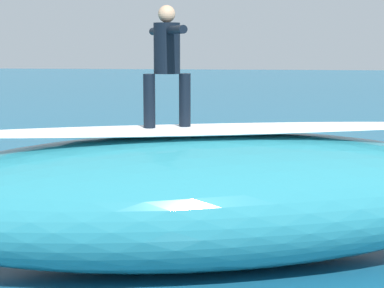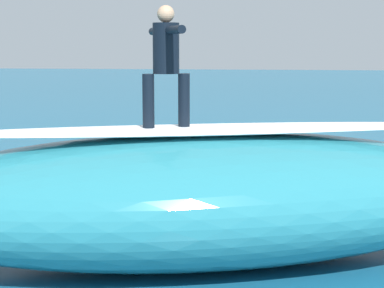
{
  "view_description": "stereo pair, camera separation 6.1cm",
  "coord_description": "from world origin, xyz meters",
  "px_view_note": "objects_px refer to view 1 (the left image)",
  "views": [
    {
      "loc": [
        -0.59,
        10.52,
        2.69
      ],
      "look_at": [
        0.58,
        0.99,
        1.25
      ],
      "focal_mm": 62.57,
      "sensor_mm": 36.0,
      "label": 1
    },
    {
      "loc": [
        -0.65,
        10.51,
        2.69
      ],
      "look_at": [
        0.58,
        0.99,
        1.25
      ],
      "focal_mm": 62.57,
      "sensor_mm": 36.0,
      "label": 2
    }
  ],
  "objects_px": {
    "surfer_riding": "(167,58)",
    "surfboard_paddling": "(209,199)",
    "surfer_paddling": "(202,189)",
    "surfboard_riding": "(167,131)"
  },
  "relations": [
    {
      "from": "surfer_riding",
      "to": "surfboard_paddling",
      "type": "bearing_deg",
      "value": -117.36
    },
    {
      "from": "surfer_paddling",
      "to": "surfboard_paddling",
      "type": "bearing_deg",
      "value": -0.0
    },
    {
      "from": "surfboard_riding",
      "to": "surfer_paddling",
      "type": "distance_m",
      "value": 3.62
    },
    {
      "from": "surfboard_riding",
      "to": "surfer_riding",
      "type": "height_order",
      "value": "surfer_riding"
    },
    {
      "from": "surfboard_riding",
      "to": "surfer_paddling",
      "type": "xyz_separation_m",
      "value": [
        -0.07,
        -3.32,
        -1.44
      ]
    },
    {
      "from": "surfer_riding",
      "to": "surfer_paddling",
      "type": "height_order",
      "value": "surfer_riding"
    },
    {
      "from": "surfboard_riding",
      "to": "surfer_riding",
      "type": "bearing_deg",
      "value": -24.2
    },
    {
      "from": "surfer_riding",
      "to": "surfer_paddling",
      "type": "xyz_separation_m",
      "value": [
        -0.07,
        -3.32,
        -2.31
      ]
    },
    {
      "from": "surfboard_paddling",
      "to": "surfer_paddling",
      "type": "bearing_deg",
      "value": 180.0
    },
    {
      "from": "surfboard_riding",
      "to": "surfer_riding",
      "type": "distance_m",
      "value": 0.88
    }
  ]
}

